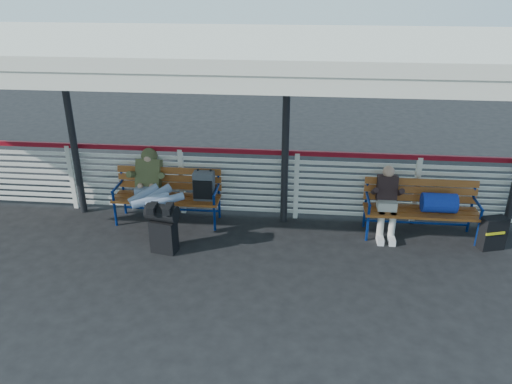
# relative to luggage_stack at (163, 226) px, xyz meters

# --- Properties ---
(ground) EXTENTS (60.00, 60.00, 0.00)m
(ground) POSITION_rel_luggage_stack_xyz_m (-0.02, -0.54, -0.43)
(ground) COLOR black
(ground) RESTS_ON ground
(fence) EXTENTS (12.08, 0.08, 1.24)m
(fence) POSITION_rel_luggage_stack_xyz_m (-0.02, 1.36, 0.23)
(fence) COLOR silver
(fence) RESTS_ON ground
(canopy) EXTENTS (12.60, 3.60, 3.16)m
(canopy) POSITION_rel_luggage_stack_xyz_m (-0.02, 0.33, 2.61)
(canopy) COLOR silver
(canopy) RESTS_ON ground
(luggage_stack) EXTENTS (0.52, 0.36, 0.79)m
(luggage_stack) POSITION_rel_luggage_stack_xyz_m (0.00, 0.00, 0.00)
(luggage_stack) COLOR black
(luggage_stack) RESTS_ON ground
(bench_left) EXTENTS (1.80, 0.56, 0.95)m
(bench_left) POSITION_rel_luggage_stack_xyz_m (0.02, 1.03, 0.17)
(bench_left) COLOR #A75320
(bench_left) RESTS_ON ground
(bench_right) EXTENTS (1.80, 0.56, 0.92)m
(bench_right) POSITION_rel_luggage_stack_xyz_m (4.10, 0.92, 0.15)
(bench_right) COLOR #A75320
(bench_right) RESTS_ON ground
(traveler_man) EXTENTS (0.94, 1.64, 0.77)m
(traveler_man) POSITION_rel_luggage_stack_xyz_m (-0.35, 0.69, 0.26)
(traveler_man) COLOR #93A3C5
(traveler_man) RESTS_ON ground
(companion_person) EXTENTS (0.32, 0.66, 1.15)m
(companion_person) POSITION_rel_luggage_stack_xyz_m (3.44, 0.90, 0.16)
(companion_person) COLOR beige
(companion_person) RESTS_ON ground
(suitcase_side) EXTENTS (0.42, 0.33, 0.53)m
(suitcase_side) POSITION_rel_luggage_stack_xyz_m (5.04, 0.61, -0.17)
(suitcase_side) COLOR black
(suitcase_side) RESTS_ON ground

